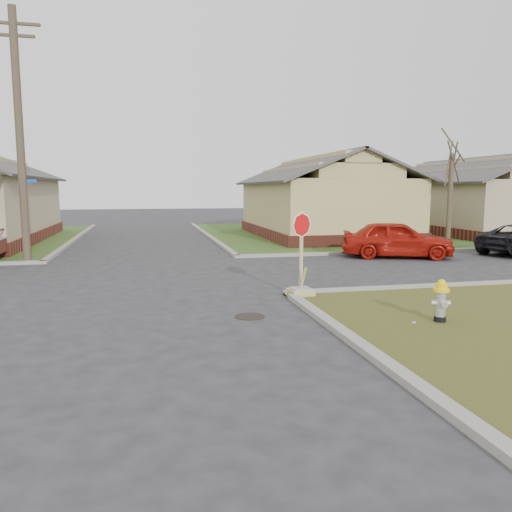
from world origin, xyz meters
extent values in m
plane|color=#272729|center=(0.00, 0.00, 0.00)|extent=(120.00, 120.00, 0.00)
cube|color=#2D4A1A|center=(22.00, 18.00, 0.03)|extent=(37.00, 19.00, 0.05)
cylinder|color=black|center=(2.20, -0.50, 0.01)|extent=(0.64, 0.64, 0.01)
cube|color=maroon|center=(10.00, 16.50, 0.30)|extent=(7.20, 11.20, 0.60)
cube|color=tan|center=(10.00, 16.50, 1.90)|extent=(7.00, 11.00, 2.60)
cube|color=maroon|center=(20.00, 16.50, 0.30)|extent=(7.20, 11.20, 0.60)
cube|color=tan|center=(20.00, 16.50, 1.90)|extent=(7.00, 11.00, 2.60)
cylinder|color=#3B3022|center=(-4.20, 8.90, 4.50)|extent=(0.28, 0.28, 9.00)
cube|color=#3B3022|center=(-4.20, 8.90, 8.40)|extent=(1.80, 0.10, 0.10)
cube|color=#3B3022|center=(-4.20, 8.90, 8.00)|extent=(1.40, 0.10, 0.10)
cylinder|color=#3B3022|center=(14.00, 10.20, 2.15)|extent=(0.22, 0.22, 4.20)
cylinder|color=black|center=(5.84, -1.89, 0.10)|extent=(0.24, 0.24, 0.11)
cylinder|color=#BCBCC1|center=(5.84, -1.89, 0.41)|extent=(0.20, 0.20, 0.50)
sphere|color=#BCBCC1|center=(5.84, -1.89, 0.65)|extent=(0.20, 0.20, 0.20)
cylinder|color=yellow|center=(5.84, -1.89, 0.70)|extent=(0.32, 0.32, 0.06)
cylinder|color=yellow|center=(5.84, -1.89, 0.77)|extent=(0.24, 0.24, 0.11)
sphere|color=yellow|center=(5.84, -1.89, 0.84)|extent=(0.16, 0.16, 0.16)
cube|color=tan|center=(3.87, 1.19, 0.12)|extent=(0.58, 0.58, 0.14)
cube|color=#9C978F|center=(3.87, 1.19, 0.21)|extent=(0.47, 0.47, 0.04)
cube|color=tan|center=(3.87, 1.19, 1.13)|extent=(0.08, 0.04, 1.96)
cylinder|color=red|center=(3.87, 1.14, 1.83)|extent=(0.53, 0.23, 0.56)
cylinder|color=white|center=(3.87, 1.16, 1.83)|extent=(0.59, 0.26, 0.64)
imported|color=#A1140B|center=(9.82, 7.32, 0.74)|extent=(4.65, 3.14, 1.47)
camera|label=1|loc=(0.06, -10.66, 2.71)|focal=35.00mm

